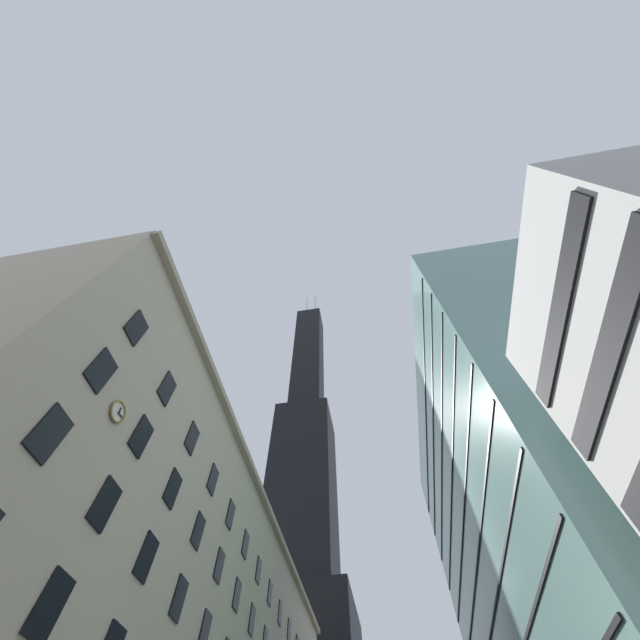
# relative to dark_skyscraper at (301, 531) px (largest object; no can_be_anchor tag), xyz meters

# --- Properties ---
(dark_skyscraper) EXTENTS (26.39, 26.39, 194.19)m
(dark_skyscraper) POSITION_rel_dark_skyscraper_xyz_m (0.00, 0.00, 0.00)
(dark_skyscraper) COLOR black
(dark_skyscraper) RESTS_ON ground
(glass_office_midrise) EXTENTS (14.71, 47.13, 46.16)m
(glass_office_midrise) POSITION_rel_dark_skyscraper_xyz_m (37.63, -54.56, -33.56)
(glass_office_midrise) COLOR gray
(glass_office_midrise) RESTS_ON ground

